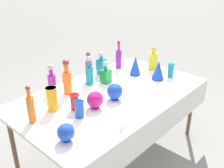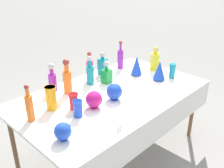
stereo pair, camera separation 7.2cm
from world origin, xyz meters
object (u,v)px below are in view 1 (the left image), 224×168
object	(u,v)px
tall_bottle_0	(67,79)
square_decanter_1	(106,74)
slender_vase_1	(171,70)
cardboard_box_behind_left	(72,100)
tall_bottle_1	(52,80)
tall_bottle_3	(89,69)
round_bowl_0	(66,132)
round_bowl_2	(95,100)
square_decanter_0	(153,60)
slender_vase_3	(79,108)
tall_bottle_2	(31,108)
slender_vase_0	(75,101)
tall_bottle_5	(119,58)
slender_vase_2	(52,98)
round_bowl_1	(115,92)
square_decanter_2	(101,65)
tall_bottle_4	(89,73)
fluted_vase_1	(135,65)
fluted_vase_0	(158,70)

from	to	relation	value
tall_bottle_0	square_decanter_1	size ratio (longest dim) A/B	1.43
slender_vase_1	cardboard_box_behind_left	bearing A→B (deg)	110.17
tall_bottle_1	tall_bottle_3	xyz separation A→B (m)	(0.46, -0.06, 0.01)
round_bowl_0	cardboard_box_behind_left	bearing A→B (deg)	50.52
slender_vase_1	round_bowl_2	xyz separation A→B (m)	(-1.11, 0.13, -0.01)
square_decanter_0	slender_vase_3	size ratio (longest dim) A/B	2.00
round_bowl_2	tall_bottle_2	bearing A→B (deg)	157.03
tall_bottle_0	square_decanter_0	bearing A→B (deg)	-12.15
cardboard_box_behind_left	slender_vase_3	bearing A→B (deg)	-125.29
square_decanter_1	tall_bottle_3	bearing A→B (deg)	110.79
tall_bottle_2	slender_vase_0	size ratio (longest dim) A/B	2.18
tall_bottle_5	square_decanter_1	distance (m)	0.49
tall_bottle_2	cardboard_box_behind_left	xyz separation A→B (m)	(1.15, 0.94, -0.73)
tall_bottle_1	cardboard_box_behind_left	size ratio (longest dim) A/B	0.51
tall_bottle_3	square_decanter_0	size ratio (longest dim) A/B	1.10
slender_vase_1	slender_vase_2	bearing A→B (deg)	164.37
tall_bottle_2	slender_vase_1	size ratio (longest dim) A/B	1.92
tall_bottle_5	slender_vase_3	xyz separation A→B (m)	(-1.12, -0.53, -0.05)
tall_bottle_3	square_decanter_0	world-z (taller)	tall_bottle_3
tall_bottle_1	round_bowl_1	size ratio (longest dim) A/B	1.82
tall_bottle_3	square_decanter_2	world-z (taller)	tall_bottle_3
tall_bottle_3	slender_vase_2	world-z (taller)	tall_bottle_3
square_decanter_1	slender_vase_3	world-z (taller)	square_decanter_1
tall_bottle_1	cardboard_box_behind_left	world-z (taller)	tall_bottle_1
round_bowl_0	cardboard_box_behind_left	world-z (taller)	round_bowl_0
slender_vase_2	tall_bottle_1	bearing A→B (deg)	54.64
tall_bottle_0	slender_vase_2	size ratio (longest dim) A/B	1.65
tall_bottle_2	tall_bottle_4	bearing A→B (deg)	13.57
square_decanter_2	round_bowl_1	xyz separation A→B (m)	(-0.38, -0.56, -0.03)
slender_vase_0	slender_vase_1	xyz separation A→B (m)	(1.25, -0.25, 0.01)
tall_bottle_0	square_decanter_2	distance (m)	0.62
slender_vase_2	round_bowl_2	xyz separation A→B (m)	(0.28, -0.26, -0.03)
round_bowl_2	fluted_vase_1	bearing A→B (deg)	14.07
tall_bottle_5	round_bowl_0	xyz separation A→B (m)	(-1.41, -0.71, -0.06)
tall_bottle_1	tall_bottle_5	size ratio (longest dim) A/B	0.84
tall_bottle_2	tall_bottle_4	xyz separation A→B (m)	(0.84, 0.20, -0.00)
tall_bottle_3	square_decanter_0	distance (m)	0.85
slender_vase_3	round_bowl_1	distance (m)	0.44
tall_bottle_2	cardboard_box_behind_left	size ratio (longest dim) A/B	0.56
round_bowl_1	slender_vase_2	bearing A→B (deg)	152.02
fluted_vase_1	tall_bottle_5	bearing A→B (deg)	83.03
tall_bottle_4	round_bowl_1	xyz separation A→B (m)	(-0.08, -0.45, -0.05)
slender_vase_0	tall_bottle_5	bearing A→B (deg)	20.73
tall_bottle_1	tall_bottle_4	distance (m)	0.41
square_decanter_1	cardboard_box_behind_left	distance (m)	1.11
tall_bottle_3	cardboard_box_behind_left	distance (m)	1.00
cardboard_box_behind_left	fluted_vase_0	bearing A→B (deg)	-75.40
tall_bottle_2	slender_vase_1	distance (m)	1.66
tall_bottle_2	fluted_vase_0	distance (m)	1.49
tall_bottle_0	tall_bottle_1	distance (m)	0.18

